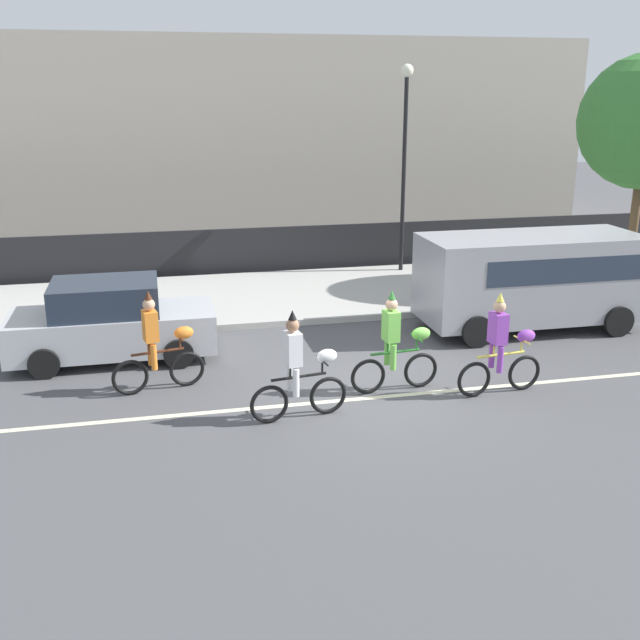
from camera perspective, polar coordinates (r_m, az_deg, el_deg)
The scene contains 12 objects.
ground_plane at distance 14.09m, azimuth 4.11°, elevation -5.10°, with size 80.00×80.00×0.00m, color #4C4C4F.
road_centre_line at distance 13.65m, azimuth 4.71°, elevation -5.85°, with size 36.00×0.14×0.01m, color beige.
sidewalk_curb at distance 20.05m, azimuth -1.22°, elevation 1.98°, with size 60.00×5.00×0.15m, color #ADAAA3.
fence_line at distance 22.68m, azimuth -2.70°, elevation 5.37°, with size 40.00×0.08×1.40m, color black.
building_backdrop at distance 30.59m, azimuth -8.90°, elevation 13.66°, with size 28.00×8.00×7.13m, color #B2A899.
parade_cyclist_orange at distance 13.93m, azimuth -12.24°, elevation -2.03°, with size 1.70×0.55×1.92m.
parade_cyclist_zebra at distance 12.46m, azimuth -1.57°, elevation -3.94°, with size 1.71×0.52×1.92m.
parade_cyclist_lime at distance 13.67m, azimuth 5.82°, elevation -2.08°, with size 1.72×0.50×1.92m.
parade_cyclist_purple at distance 13.87m, azimuth 13.70°, elevation -2.21°, with size 1.72×0.50×1.92m.
parked_van_grey at distance 17.82m, azimuth 15.94°, elevation 3.36°, with size 5.00×2.22×2.18m.
parked_car_silver at distance 15.84m, azimuth -15.64°, elevation -0.18°, with size 4.10×1.92×1.64m.
street_lamp_post at distance 22.07m, azimuth 6.48°, elevation 13.58°, with size 0.36×0.36×5.86m.
Camera 1 is at (-3.84, -12.46, 5.33)m, focal length 42.00 mm.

